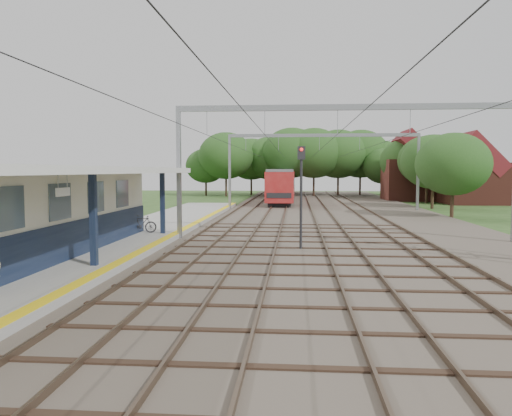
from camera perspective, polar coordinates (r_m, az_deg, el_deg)
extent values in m
plane|color=#2D4C1E|center=(11.39, -1.35, -14.41)|extent=(160.00, 160.00, 0.00)
cube|color=#473D33|center=(40.99, 8.62, -0.81)|extent=(18.00, 90.00, 0.10)
cube|color=gray|center=(26.42, -14.51, -3.41)|extent=(5.00, 52.00, 0.35)
cube|color=yellow|center=(25.75, -9.78, -3.13)|extent=(0.45, 52.00, 0.01)
cube|color=beige|center=(20.43, -24.79, -0.60)|extent=(3.20, 18.00, 3.40)
cube|color=#101B34|center=(19.79, -20.61, -3.54)|extent=(0.06, 18.00, 1.40)
cube|color=slate|center=(19.65, -20.70, 0.80)|extent=(0.05, 16.00, 1.30)
cube|color=#101B34|center=(18.22, -18.09, -1.28)|extent=(0.22, 0.22, 3.20)
cube|color=#101B34|center=(26.73, -10.64, 0.56)|extent=(0.22, 0.22, 3.20)
cube|color=silver|center=(18.96, -23.53, 3.99)|extent=(6.40, 20.00, 0.24)
cube|color=white|center=(16.38, -21.20, 1.72)|extent=(0.06, 0.85, 0.26)
cube|color=brown|center=(41.23, -2.85, -0.56)|extent=(0.07, 88.00, 0.15)
cube|color=brown|center=(41.06, -0.86, -0.57)|extent=(0.07, 88.00, 0.15)
cube|color=brown|center=(40.94, 1.32, -0.59)|extent=(0.07, 88.00, 0.15)
cube|color=brown|center=(40.89, 3.32, -0.60)|extent=(0.07, 88.00, 0.15)
cube|color=brown|center=(40.90, 6.50, -0.62)|extent=(0.07, 88.00, 0.15)
cube|color=brown|center=(40.97, 8.50, -0.63)|extent=(0.07, 88.00, 0.15)
cube|color=brown|center=(41.18, 11.51, -0.65)|extent=(0.07, 88.00, 0.15)
cube|color=brown|center=(41.37, 13.48, -0.65)|extent=(0.07, 88.00, 0.15)
cube|color=gray|center=(26.45, -8.80, 3.91)|extent=(0.22, 0.22, 7.00)
cube|color=gray|center=(26.04, 10.00, 11.28)|extent=(17.00, 0.20, 0.30)
cube|color=gray|center=(46.14, -3.02, 4.09)|extent=(0.22, 0.22, 7.00)
cube|color=gray|center=(47.01, 18.03, 3.89)|extent=(0.22, 0.22, 7.00)
cube|color=gray|center=(45.90, 7.65, 8.24)|extent=(17.00, 0.20, 0.30)
cylinder|color=black|center=(41.03, -1.88, 6.86)|extent=(0.02, 88.00, 0.02)
cylinder|color=black|center=(40.80, 2.34, 6.88)|extent=(0.02, 88.00, 0.02)
cylinder|color=black|center=(40.82, 7.58, 6.84)|extent=(0.02, 88.00, 0.02)
cylinder|color=black|center=(41.16, 12.62, 6.75)|extent=(0.02, 88.00, 0.02)
cylinder|color=#382619|center=(72.62, -4.20, 2.53)|extent=(0.28, 0.28, 2.88)
ellipsoid|color=#1F491A|center=(72.60, -4.22, 5.30)|extent=(6.72, 6.72, 5.76)
cylinder|color=#382619|center=(73.95, 0.64, 2.43)|extent=(0.28, 0.28, 2.52)
ellipsoid|color=#1F491A|center=(73.91, 0.64, 4.82)|extent=(5.88, 5.88, 5.04)
cylinder|color=#382619|center=(70.76, 5.33, 2.62)|extent=(0.28, 0.28, 3.24)
ellipsoid|color=#1F491A|center=(70.76, 5.35, 5.83)|extent=(7.56, 7.56, 6.48)
cylinder|color=#382619|center=(73.09, 10.02, 2.41)|extent=(0.28, 0.28, 2.70)
ellipsoid|color=#1F491A|center=(73.06, 10.05, 5.00)|extent=(6.30, 6.30, 5.40)
cylinder|color=#382619|center=(50.59, 19.94, 1.32)|extent=(0.28, 0.28, 2.52)
ellipsoid|color=#1F491A|center=(50.54, 20.03, 4.81)|extent=(5.88, 5.88, 5.04)
cylinder|color=#382619|center=(66.24, 16.71, 2.19)|extent=(0.28, 0.28, 2.88)
ellipsoid|color=#1F491A|center=(66.21, 16.78, 5.23)|extent=(6.72, 6.72, 5.76)
cube|color=brown|center=(60.13, 23.94, 2.58)|extent=(7.00, 6.00, 4.50)
cube|color=maroon|center=(60.14, 24.03, 5.58)|extent=(4.99, 6.12, 4.99)
cube|color=brown|center=(64.48, 17.98, 3.05)|extent=(8.00, 6.00, 5.00)
cube|color=maroon|center=(64.51, 18.05, 6.07)|extent=(5.52, 6.12, 5.52)
imported|color=black|center=(27.15, -12.96, -1.81)|extent=(1.63, 0.92, 0.94)
cube|color=black|center=(56.10, 2.95, 0.87)|extent=(2.22, 15.84, 0.44)
cube|color=maroon|center=(56.02, 2.95, 2.64)|extent=(2.77, 17.22, 2.99)
cube|color=black|center=(56.01, 2.95, 2.94)|extent=(2.81, 15.84, 0.86)
cube|color=slate|center=(56.00, 2.96, 4.29)|extent=(2.55, 17.22, 0.28)
cube|color=black|center=(73.89, 3.35, 1.69)|extent=(2.22, 15.84, 0.44)
cube|color=maroon|center=(73.83, 3.36, 3.03)|extent=(2.77, 17.22, 2.99)
cube|color=black|center=(73.82, 3.36, 3.26)|extent=(2.81, 15.84, 0.86)
cube|color=slate|center=(73.81, 3.36, 4.28)|extent=(2.55, 17.22, 0.28)
cylinder|color=black|center=(22.69, 5.17, 0.54)|extent=(0.14, 0.14, 4.35)
cube|color=black|center=(22.66, 5.21, 6.29)|extent=(0.35, 0.24, 0.60)
sphere|color=red|center=(22.56, 5.21, 6.68)|extent=(0.15, 0.15, 0.15)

